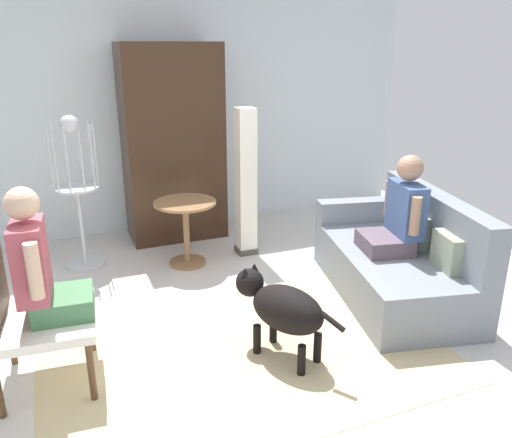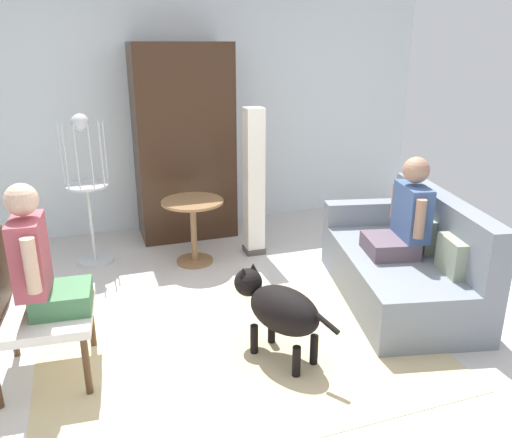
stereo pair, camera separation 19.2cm
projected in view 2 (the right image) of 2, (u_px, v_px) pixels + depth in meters
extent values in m
plane|color=beige|center=(244.00, 335.00, 3.81)|extent=(6.68, 6.68, 0.00)
cube|color=silver|center=(171.00, 112.00, 5.78)|extent=(6.17, 0.12, 2.68)
cube|color=#C6B284|center=(242.00, 353.00, 3.59)|extent=(2.76, 1.85, 0.01)
cube|color=slate|center=(397.00, 276.00, 4.31)|extent=(1.24, 1.85, 0.42)
cube|color=slate|center=(444.00, 225.00, 4.20)|extent=(0.55, 1.69, 0.47)
cube|color=slate|center=(371.00, 212.00, 4.91)|extent=(0.91, 0.37, 0.22)
cube|color=gray|center=(451.00, 256.00, 3.82)|extent=(0.17, 0.33, 0.28)
cube|color=gray|center=(425.00, 234.00, 4.26)|extent=(0.15, 0.28, 0.28)
cylinder|color=#4C331E|center=(91.00, 320.00, 3.62)|extent=(0.04, 0.04, 0.41)
cylinder|color=#4C331E|center=(87.00, 365.00, 3.11)|extent=(0.04, 0.04, 0.41)
cylinder|color=#4C331E|center=(13.00, 330.00, 3.50)|extent=(0.04, 0.04, 0.41)
cube|color=white|center=(43.00, 315.00, 3.23)|extent=(0.67, 0.70, 0.06)
cube|color=#5D4C58|center=(389.00, 245.00, 4.20)|extent=(0.47, 0.49, 0.14)
cube|color=#3F598C|center=(412.00, 212.00, 4.13)|extent=(0.27, 0.44, 0.44)
sphere|color=#A57A60|center=(416.00, 170.00, 4.01)|extent=(0.21, 0.21, 0.21)
cylinder|color=#A57A60|center=(420.00, 219.00, 3.88)|extent=(0.08, 0.08, 0.31)
cylinder|color=#A57A60|center=(396.00, 200.00, 4.35)|extent=(0.08, 0.08, 0.31)
cube|color=#44774D|center=(62.00, 298.00, 3.23)|extent=(0.39, 0.38, 0.14)
cube|color=#B24C59|center=(30.00, 256.00, 3.09)|extent=(0.21, 0.36, 0.48)
sphere|color=#DDB293|center=(21.00, 200.00, 2.98)|extent=(0.20, 0.20, 0.20)
cylinder|color=#DDB293|center=(41.00, 239.00, 3.29)|extent=(0.08, 0.08, 0.34)
cylinder|color=#DDB293|center=(31.00, 266.00, 2.90)|extent=(0.08, 0.08, 0.34)
cylinder|color=olive|center=(192.00, 202.00, 4.88)|extent=(0.60, 0.60, 0.02)
cylinder|color=olive|center=(194.00, 233.00, 4.99)|extent=(0.06, 0.06, 0.62)
cylinder|color=olive|center=(195.00, 261.00, 5.09)|extent=(0.36, 0.36, 0.03)
ellipsoid|color=black|center=(284.00, 310.00, 3.41)|extent=(0.53, 0.63, 0.31)
sphere|color=black|center=(248.00, 282.00, 3.60)|extent=(0.20, 0.20, 0.20)
cone|color=black|center=(243.00, 272.00, 3.53)|extent=(0.06, 0.06, 0.06)
cone|color=black|center=(253.00, 267.00, 3.60)|extent=(0.06, 0.06, 0.06)
cylinder|color=black|center=(327.00, 324.00, 3.17)|extent=(0.12, 0.18, 0.10)
cylinder|color=black|center=(254.00, 339.00, 3.56)|extent=(0.06, 0.06, 0.22)
cylinder|color=black|center=(272.00, 329.00, 3.69)|extent=(0.06, 0.06, 0.22)
cylinder|color=black|center=(296.00, 362.00, 3.31)|extent=(0.06, 0.06, 0.22)
cylinder|color=black|center=(314.00, 350.00, 3.44)|extent=(0.06, 0.06, 0.22)
cylinder|color=silver|center=(95.00, 260.00, 5.10)|extent=(0.36, 0.36, 0.03)
cylinder|color=silver|center=(92.00, 225.00, 4.98)|extent=(0.04, 0.04, 0.78)
cylinder|color=silver|center=(87.00, 185.00, 4.85)|extent=(0.41, 0.41, 0.02)
cylinder|color=silver|center=(105.00, 153.00, 4.81)|extent=(0.01, 0.01, 0.58)
cylinder|color=silver|center=(101.00, 151.00, 4.90)|extent=(0.01, 0.01, 0.58)
cylinder|color=silver|center=(90.00, 150.00, 4.93)|extent=(0.01, 0.01, 0.58)
cylinder|color=silver|center=(77.00, 151.00, 4.90)|extent=(0.01, 0.01, 0.58)
cylinder|color=silver|center=(66.00, 153.00, 4.80)|extent=(0.01, 0.01, 0.58)
cylinder|color=silver|center=(61.00, 156.00, 4.69)|extent=(0.01, 0.01, 0.58)
cylinder|color=silver|center=(65.00, 158.00, 4.59)|extent=(0.01, 0.01, 0.58)
cylinder|color=silver|center=(77.00, 159.00, 4.56)|extent=(0.01, 0.01, 0.58)
cylinder|color=silver|center=(91.00, 158.00, 4.60)|extent=(0.01, 0.01, 0.58)
cylinder|color=silver|center=(102.00, 155.00, 4.69)|extent=(0.01, 0.01, 0.58)
sphere|color=silver|center=(80.00, 123.00, 4.65)|extent=(0.17, 0.17, 0.17)
cube|color=#4C4742|center=(254.00, 249.00, 5.33)|extent=(0.20, 0.20, 0.06)
cube|color=white|center=(254.00, 180.00, 5.08)|extent=(0.18, 0.18, 1.44)
cube|color=#382316|center=(184.00, 143.00, 5.53)|extent=(1.04, 0.56, 2.09)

